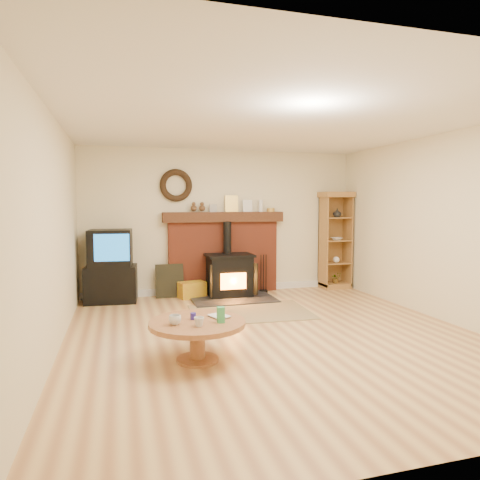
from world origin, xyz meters
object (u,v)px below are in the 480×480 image
object	(u,v)px
wood_stove	(230,276)
curio_cabinet	(335,240)
tv_unit	(111,267)
coffee_table	(197,328)

from	to	relation	value
wood_stove	curio_cabinet	world-z (taller)	curio_cabinet
tv_unit	coffee_table	distance (m)	3.20
curio_cabinet	tv_unit	bearing A→B (deg)	-178.83
tv_unit	curio_cabinet	xyz separation A→B (m)	(4.15, 0.08, 0.35)
wood_stove	curio_cabinet	distance (m)	2.26
wood_stove	coffee_table	size ratio (longest dim) A/B	1.40
wood_stove	coffee_table	xyz separation A→B (m)	(-1.08, -2.87, -0.02)
wood_stove	coffee_table	bearing A→B (deg)	-110.69
tv_unit	curio_cabinet	bearing A→B (deg)	1.17
wood_stove	tv_unit	bearing A→B (deg)	174.44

